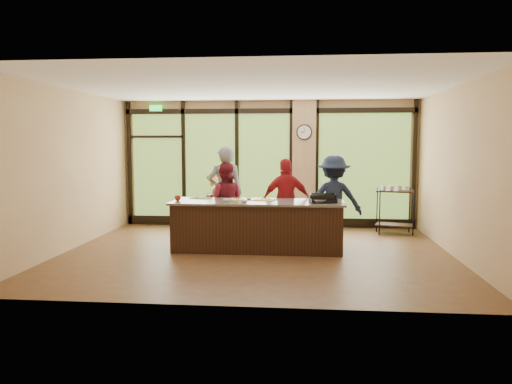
% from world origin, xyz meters
% --- Properties ---
extents(floor, '(7.00, 7.00, 0.00)m').
position_xyz_m(floor, '(0.00, 0.00, 0.00)').
color(floor, '#4F2F1C').
rests_on(floor, ground).
extents(ceiling, '(7.00, 7.00, 0.00)m').
position_xyz_m(ceiling, '(0.00, 0.00, 3.00)').
color(ceiling, white).
rests_on(ceiling, back_wall).
extents(back_wall, '(7.00, 0.00, 7.00)m').
position_xyz_m(back_wall, '(0.00, 3.00, 1.50)').
color(back_wall, tan).
rests_on(back_wall, floor).
extents(left_wall, '(0.00, 6.00, 6.00)m').
position_xyz_m(left_wall, '(-3.50, 0.00, 1.50)').
color(left_wall, tan).
rests_on(left_wall, floor).
extents(right_wall, '(0.00, 6.00, 6.00)m').
position_xyz_m(right_wall, '(3.50, 0.00, 1.50)').
color(right_wall, tan).
rests_on(right_wall, floor).
extents(window_wall, '(6.90, 0.12, 3.00)m').
position_xyz_m(window_wall, '(0.16, 2.95, 1.39)').
color(window_wall, tan).
rests_on(window_wall, floor).
extents(island_base, '(3.10, 1.00, 0.88)m').
position_xyz_m(island_base, '(0.00, 0.30, 0.44)').
color(island_base, black).
rests_on(island_base, floor).
extents(countertop, '(3.20, 1.10, 0.04)m').
position_xyz_m(countertop, '(0.00, 0.30, 0.90)').
color(countertop, slate).
rests_on(countertop, island_base).
extents(wall_clock, '(0.36, 0.04, 0.36)m').
position_xyz_m(wall_clock, '(0.85, 2.87, 2.25)').
color(wall_clock, black).
rests_on(wall_clock, window_wall).
extents(cook_left, '(0.76, 0.56, 1.94)m').
position_xyz_m(cook_left, '(-0.75, 1.16, 0.97)').
color(cook_left, slate).
rests_on(cook_left, floor).
extents(cook_midleft, '(0.80, 0.63, 1.61)m').
position_xyz_m(cook_midleft, '(-0.75, 1.10, 0.80)').
color(cook_midleft, maroon).
rests_on(cook_midleft, floor).
extents(cook_midright, '(1.06, 0.62, 1.69)m').
position_xyz_m(cook_midright, '(0.51, 0.97, 0.85)').
color(cook_midright, maroon).
rests_on(cook_midright, floor).
extents(cook_right, '(1.13, 0.65, 1.75)m').
position_xyz_m(cook_right, '(1.45, 1.13, 0.87)').
color(cook_right, '#161E32').
rests_on(cook_right, floor).
extents(roasting_pan, '(0.52, 0.43, 0.08)m').
position_xyz_m(roasting_pan, '(1.20, 0.20, 0.96)').
color(roasting_pan, black).
rests_on(roasting_pan, countertop).
extents(mixing_bowl, '(0.37, 0.37, 0.07)m').
position_xyz_m(mixing_bowl, '(1.12, 0.10, 0.96)').
color(mixing_bowl, silver).
rests_on(mixing_bowl, countertop).
extents(cutting_board_left, '(0.45, 0.40, 0.01)m').
position_xyz_m(cutting_board_left, '(-1.16, 0.68, 0.93)').
color(cutting_board_left, '#438932').
rests_on(cutting_board_left, countertop).
extents(cutting_board_center, '(0.43, 0.35, 0.01)m').
position_xyz_m(cutting_board_center, '(-0.46, 0.46, 0.93)').
color(cutting_board_center, yellow).
rests_on(cutting_board_center, countertop).
extents(cutting_board_right, '(0.47, 0.41, 0.01)m').
position_xyz_m(cutting_board_right, '(0.11, 0.46, 0.93)').
color(cutting_board_right, yellow).
rests_on(cutting_board_right, countertop).
extents(prep_bowl_near, '(0.22, 0.22, 0.05)m').
position_xyz_m(prep_bowl_near, '(-0.54, 0.12, 0.95)').
color(prep_bowl_near, white).
rests_on(prep_bowl_near, countertop).
extents(prep_bowl_mid, '(0.14, 0.14, 0.04)m').
position_xyz_m(prep_bowl_mid, '(-0.22, 0.02, 0.94)').
color(prep_bowl_mid, white).
rests_on(prep_bowl_mid, countertop).
extents(prep_bowl_far, '(0.14, 0.14, 0.03)m').
position_xyz_m(prep_bowl_far, '(-0.19, 0.56, 0.93)').
color(prep_bowl_far, white).
rests_on(prep_bowl_far, countertop).
extents(red_ramekin, '(0.13, 0.13, 0.09)m').
position_xyz_m(red_ramekin, '(-1.50, 0.21, 0.97)').
color(red_ramekin, '#9D270F').
rests_on(red_ramekin, countertop).
extents(flower_stand, '(0.51, 0.51, 0.80)m').
position_xyz_m(flower_stand, '(-1.20, 2.64, 0.40)').
color(flower_stand, black).
rests_on(flower_stand, floor).
extents(flower_vase, '(0.31, 0.31, 0.25)m').
position_xyz_m(flower_vase, '(-1.20, 2.64, 0.92)').
color(flower_vase, olive).
rests_on(flower_vase, flower_stand).
extents(bar_cart, '(0.88, 0.65, 1.07)m').
position_xyz_m(bar_cart, '(2.85, 2.22, 0.64)').
color(bar_cart, black).
rests_on(bar_cart, floor).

